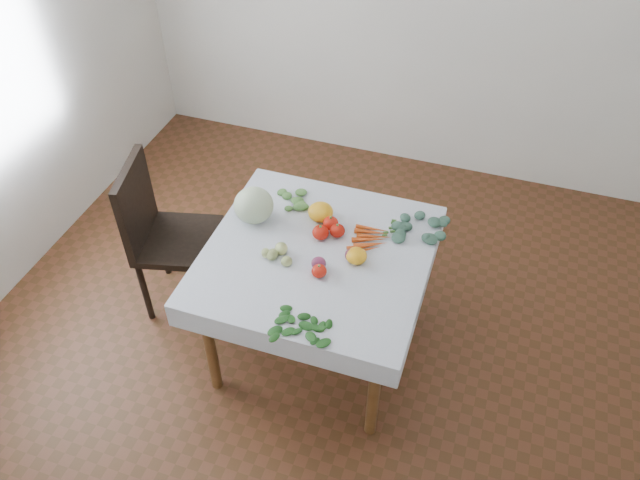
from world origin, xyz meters
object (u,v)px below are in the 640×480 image
object	(u,v)px
table	(317,267)
cabbage	(254,205)
heirloom_back	(321,212)
carrot_bunch	(370,240)
chair	(160,229)

from	to	relation	value
table	cabbage	distance (m)	0.47
heirloom_back	cabbage	bearing A→B (deg)	-161.35
carrot_bunch	cabbage	bearing A→B (deg)	-177.90
table	chair	size ratio (longest dim) A/B	1.01
carrot_bunch	heirloom_back	bearing A→B (deg)	163.24
cabbage	chair	bearing A→B (deg)	-174.37
table	carrot_bunch	xyz separation A→B (m)	(0.23, 0.16, 0.12)
cabbage	carrot_bunch	size ratio (longest dim) A/B	0.81
chair	cabbage	world-z (taller)	chair
chair	cabbage	bearing A→B (deg)	5.63
chair	cabbage	distance (m)	0.65
carrot_bunch	chair	bearing A→B (deg)	-176.21
chair	carrot_bunch	world-z (taller)	chair
cabbage	carrot_bunch	xyz separation A→B (m)	(0.63, 0.02, -0.08)
table	heirloom_back	size ratio (longest dim) A/B	7.34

